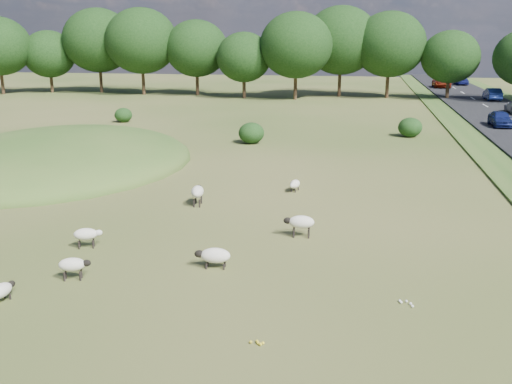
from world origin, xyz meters
TOP-DOWN VIEW (x-y plane):
  - ground at (0.00, 20.00)m, footprint 160.00×160.00m
  - mound at (-12.00, 12.00)m, footprint 16.00×20.00m
  - treeline at (-1.06, 55.44)m, footprint 96.28×14.66m
  - shrubs at (-0.52, 25.15)m, footprint 27.35×10.43m
  - sheep_0 at (-2.48, -4.17)m, footprint 1.08×0.67m
  - sheep_1 at (-3.81, -6.05)m, footprint 0.56×1.03m
  - sheep_2 at (-3.41, -1.38)m, footprint 1.10×0.73m
  - sheep_3 at (-0.93, 4.80)m, footprint 0.72×1.34m
  - sheep_4 at (3.24, 8.12)m, footprint 0.61×1.07m
  - sheep_5 at (4.29, 1.27)m, footprint 1.23×0.60m
  - sheep_6 at (1.75, -2.39)m, footprint 1.26×0.63m
  - car_2 at (18.10, 31.79)m, footprint 1.57×3.90m
  - car_3 at (18.10, 71.95)m, footprint 2.41×5.22m
  - car_4 at (21.90, 54.13)m, footprint 1.55×4.44m
  - car_6 at (21.90, 78.19)m, footprint 1.95×4.80m

SIDE VIEW (x-z plane):
  - ground at x=0.00m, z-range 0.00..0.00m
  - mound at x=-12.00m, z-range -2.00..2.00m
  - sheep_1 at x=-3.81m, z-range 0.08..0.65m
  - sheep_4 at x=3.24m, z-range 0.08..0.67m
  - sheep_6 at x=1.75m, z-range 0.09..0.81m
  - sheep_0 at x=-2.48m, z-range 0.15..0.90m
  - sheep_2 at x=-3.41m, z-range 0.15..0.92m
  - sheep_5 at x=4.29m, z-range 0.17..1.06m
  - sheep_3 at x=-0.93m, z-range 0.19..1.13m
  - shrubs at x=-0.52m, z-range -0.03..1.53m
  - car_2 at x=18.10m, z-range 0.25..1.58m
  - car_6 at x=21.90m, z-range 0.25..1.64m
  - car_3 at x=18.10m, z-range 0.25..1.70m
  - car_4 at x=21.90m, z-range 0.25..1.71m
  - treeline at x=-1.06m, z-range 0.72..12.41m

